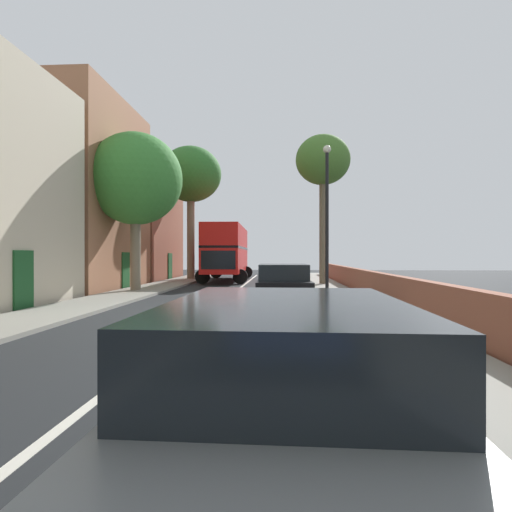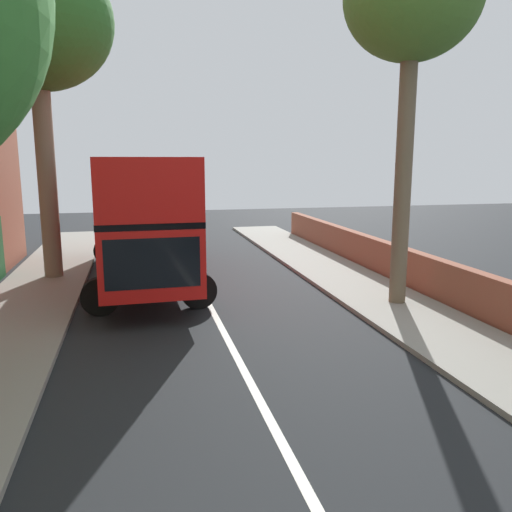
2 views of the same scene
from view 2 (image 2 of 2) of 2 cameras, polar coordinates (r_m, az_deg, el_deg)
name	(u,v)px [view 2 (image 2 of 2)]	position (r m, az deg, el deg)	size (l,w,h in m)	color
double_decker_bus	(142,211)	(17.17, -12.54, 4.88)	(3.75, 10.55, 4.06)	red
street_tree_right_3	(412,2)	(14.85, 16.96, 25.34)	(3.47, 3.47, 9.51)	brown
street_tree_left_6	(35,23)	(18.81, -23.28, 22.69)	(4.78, 4.78, 10.35)	#7A6B56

